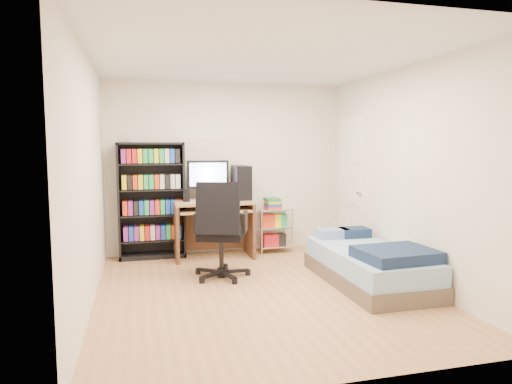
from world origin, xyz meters
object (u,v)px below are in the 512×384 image
object	(u,v)px
media_shelf	(152,199)
office_chair	(221,248)
bed	(370,264)
computer_desk	(220,205)

from	to	relation	value
media_shelf	office_chair	distance (m)	1.52
office_chair	bed	xyz separation A→B (m)	(1.63, -0.64, -0.15)
computer_desk	bed	size ratio (longest dim) A/B	0.76
bed	office_chair	bearing A→B (deg)	158.50
media_shelf	office_chair	size ratio (longest dim) A/B	1.44
computer_desk	office_chair	distance (m)	1.16
computer_desk	bed	bearing A→B (deg)	-50.20
media_shelf	office_chair	xyz separation A→B (m)	(0.76, -1.23, -0.46)
computer_desk	office_chair	world-z (taller)	computer_desk
bed	computer_desk	bearing A→B (deg)	129.80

